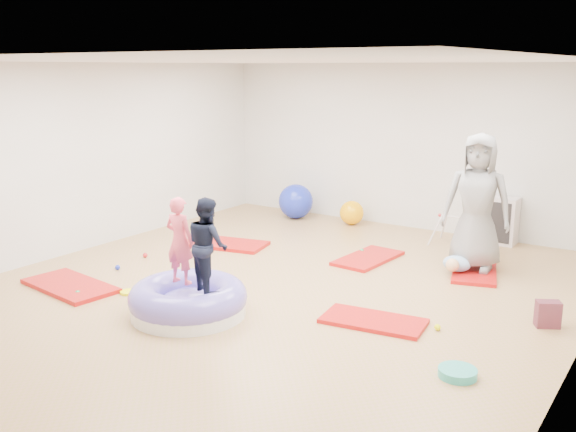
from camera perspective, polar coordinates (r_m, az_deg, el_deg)
The scene contains 19 objects.
room at distance 7.72m, azimuth -1.23°, elevation 3.19°, with size 7.01×8.01×2.81m.
gym_mat_front_left at distance 8.62m, azimuth -18.79°, elevation -5.90°, with size 1.30×0.65×0.05m, color red.
gym_mat_mid_left at distance 10.11m, azimuth -5.59°, elevation -2.47°, with size 1.28×0.64×0.05m, color red.
gym_mat_center_back at distance 9.39m, azimuth 7.13°, elevation -3.74°, with size 1.16×0.58×0.05m, color red.
gym_mat_right at distance 7.15m, azimuth 7.60°, elevation -9.24°, with size 1.11×0.56×0.05m, color red.
gym_mat_rear_right at distance 9.09m, azimuth 16.24°, elevation -4.75°, with size 1.13×0.57×0.05m, color red.
inflatable_cushion at distance 7.36m, azimuth -8.86°, elevation -7.46°, with size 1.33×1.33×0.42m.
child_pink at distance 7.27m, azimuth -9.62°, elevation -1.77°, with size 0.36×0.24×1.00m, color #FF5368.
child_navy at distance 6.98m, azimuth -7.18°, elevation -2.14°, with size 0.51×0.39×1.04m, color black.
adult_caregiver at distance 8.93m, azimuth 16.46°, elevation 1.20°, with size 0.90×0.59×1.85m, color gray.
infant at distance 8.88m, azimuth 14.69°, elevation -4.14°, with size 0.38×0.38×0.22m.
ball_pit_balls at distance 8.58m, azimuth -6.46°, elevation -5.27°, with size 4.63×3.64×0.07m.
exercise_ball_blue at distance 11.81m, azimuth 0.70°, elevation 1.31°, with size 0.63×0.63×0.63m, color #1A2BB9.
exercise_ball_orange at distance 11.41m, azimuth 5.69°, elevation 0.29°, with size 0.43×0.43×0.43m, color #FFA800.
infant_play_gym at distance 10.31m, azimuth 14.49°, elevation -0.86°, with size 0.62×0.59×0.47m.
cube_shelf at distance 10.67m, azimuth 17.75°, elevation -0.29°, with size 0.75×0.37×0.75m.
balance_disc at distance 6.14m, azimuth 14.84°, elevation -13.32°, with size 0.35×0.35×0.08m, color teal.
backpack at distance 7.49m, azimuth 22.10°, elevation -8.08°, with size 0.25×0.15×0.29m, color maroon.
yellow_toy at distance 8.21m, azimuth -14.00°, elevation -6.59°, with size 0.21×0.21×0.03m, color #EFFF00.
Camera 1 is at (4.35, -6.25, 2.73)m, focal length 40.00 mm.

